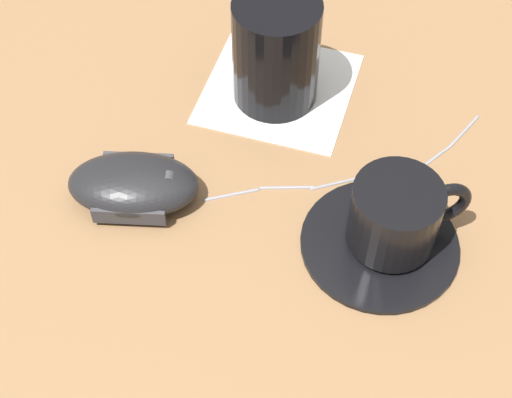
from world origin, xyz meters
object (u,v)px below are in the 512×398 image
at_px(saucer, 382,240).
at_px(computer_mouse, 134,184).
at_px(coffee_cup, 397,214).
at_px(drinking_glass, 276,52).

xyz_separation_m(saucer, computer_mouse, (0.20, 0.10, 0.01)).
relative_size(coffee_cup, computer_mouse, 0.69).
height_order(saucer, coffee_cup, coffee_cup).
xyz_separation_m(coffee_cup, computer_mouse, (0.20, 0.10, -0.02)).
bearing_deg(drinking_glass, computer_mouse, 84.49).
bearing_deg(saucer, coffee_cup, -134.58).
bearing_deg(saucer, computer_mouse, 25.99).
bearing_deg(computer_mouse, coffee_cup, -153.32).
relative_size(saucer, drinking_glass, 1.25).
bearing_deg(coffee_cup, saucer, 45.42).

